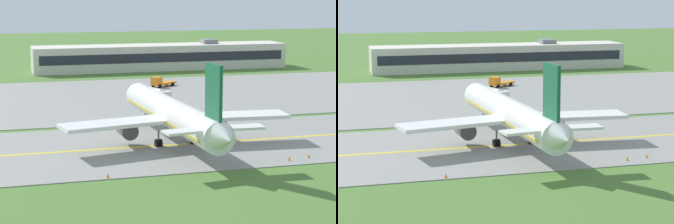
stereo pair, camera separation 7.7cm
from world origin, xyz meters
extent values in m
plane|color=#47702D|center=(0.00, 0.00, 0.00)|extent=(500.00, 500.00, 0.00)
cube|color=gray|center=(0.00, 0.00, 0.05)|extent=(240.00, 28.00, 0.10)
cube|color=gray|center=(10.00, 42.00, 0.05)|extent=(140.00, 52.00, 0.10)
cube|color=yellow|center=(0.00, 0.00, 0.11)|extent=(220.00, 0.60, 0.01)
cylinder|color=white|center=(-5.47, 1.83, 4.20)|extent=(5.98, 34.18, 4.00)
cone|color=white|center=(-6.53, 20.00, 4.20)|extent=(3.95, 2.82, 3.80)
cone|color=white|center=(-4.39, -16.54, 4.60)|extent=(3.58, 3.39, 3.40)
cube|color=gold|center=(-5.47, 1.83, 3.70)|extent=(5.90, 31.46, 0.36)
cube|color=#1E232D|center=(-6.40, 17.81, 4.90)|extent=(3.50, 2.00, 0.70)
cube|color=white|center=(-13.82, -0.86, 3.70)|extent=(15.65, 7.66, 0.50)
cylinder|color=#47474C|center=(-11.94, 1.25, 2.30)|extent=(2.49, 3.53, 2.30)
cylinder|color=black|center=(-12.04, 2.85, 2.30)|extent=(2.11, 0.37, 2.10)
cube|color=white|center=(3.15, 0.13, 3.70)|extent=(15.34, 6.00, 0.50)
cylinder|color=#47474C|center=(1.03, 2.01, 2.30)|extent=(2.49, 3.53, 2.30)
cylinder|color=black|center=(0.94, 3.61, 2.30)|extent=(2.11, 0.37, 2.10)
cube|color=#145938|center=(-4.59, -13.14, 9.45)|extent=(0.66, 4.42, 6.50)
cube|color=white|center=(-7.77, -13.53, 5.00)|extent=(6.31, 3.34, 0.30)
cube|color=white|center=(-1.39, -13.15, 5.00)|extent=(6.10, 2.67, 0.30)
cylinder|color=slate|center=(-6.23, 14.81, 1.38)|extent=(0.24, 0.24, 1.65)
cylinder|color=black|center=(-6.23, 14.81, 0.55)|extent=(0.41, 1.12, 1.10)
cylinder|color=slate|center=(-7.95, -0.32, 1.38)|extent=(0.24, 0.24, 1.65)
cylinder|color=black|center=(-8.22, -0.33, 0.55)|extent=(0.41, 1.12, 1.10)
cylinder|color=black|center=(-7.67, -0.30, 0.55)|extent=(0.41, 1.12, 1.10)
cylinder|color=slate|center=(-2.76, -0.01, 1.38)|extent=(0.24, 0.24, 1.65)
cylinder|color=black|center=(-3.03, -0.03, 0.55)|extent=(0.41, 1.12, 1.10)
cylinder|color=black|center=(-2.48, 0.00, 0.55)|extent=(0.41, 1.12, 1.10)
cube|color=orange|center=(5.32, 52.78, 1.50)|extent=(2.59, 2.65, 1.80)
cube|color=#1E232D|center=(4.67, 52.37, 1.81)|extent=(1.08, 1.62, 0.81)
cube|color=orange|center=(8.02, 54.49, 0.80)|extent=(5.01, 4.23, 0.40)
cylinder|color=orange|center=(5.32, 52.78, 2.50)|extent=(0.20, 0.20, 0.18)
cylinder|color=black|center=(5.85, 51.94, 0.45)|extent=(0.92, 0.73, 0.90)
cylinder|color=black|center=(4.78, 53.63, 0.45)|extent=(0.92, 0.73, 0.90)
cylinder|color=black|center=(9.36, 54.09, 0.45)|extent=(0.92, 0.73, 0.90)
cylinder|color=black|center=(8.24, 55.87, 0.45)|extent=(0.92, 0.73, 0.90)
cube|color=silver|center=(1.76, 32.62, 1.50)|extent=(2.47, 2.34, 1.80)
cube|color=#1E232D|center=(2.00, 31.89, 1.81)|extent=(1.78, 0.70, 0.81)
cylinder|color=silver|center=(0.80, 35.46, 1.75)|extent=(3.04, 4.55, 1.80)
cube|color=#383838|center=(0.80, 35.46, 0.72)|extent=(3.33, 4.65, 0.24)
cylinder|color=orange|center=(1.76, 32.62, 2.50)|extent=(0.20, 0.20, 0.18)
cylinder|color=black|center=(2.71, 32.93, 0.45)|extent=(0.57, 0.95, 0.90)
cylinder|color=black|center=(0.81, 32.30, 0.45)|extent=(0.57, 0.95, 0.90)
cylinder|color=black|center=(1.53, 36.59, 0.45)|extent=(0.57, 0.95, 0.90)
cylinder|color=black|center=(-0.46, 35.92, 0.45)|extent=(0.57, 0.95, 0.90)
cube|color=beige|center=(15.04, 86.20, 3.33)|extent=(68.70, 10.92, 6.67)
cube|color=#1E232D|center=(15.04, 80.69, 3.67)|extent=(65.95, 0.10, 2.40)
cube|color=slate|center=(28.78, 86.20, 7.27)|extent=(4.00, 4.00, 1.20)
cone|color=orange|center=(8.94, -11.34, 0.30)|extent=(0.44, 0.44, 0.60)
cone|color=orange|center=(6.00, -11.90, 0.30)|extent=(0.44, 0.44, 0.60)
cone|color=orange|center=(-17.29, -13.45, 0.30)|extent=(0.44, 0.44, 0.60)
camera|label=1|loc=(-29.44, -83.81, 21.03)|focal=69.39mm
camera|label=2|loc=(-29.36, -83.83, 21.03)|focal=69.39mm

